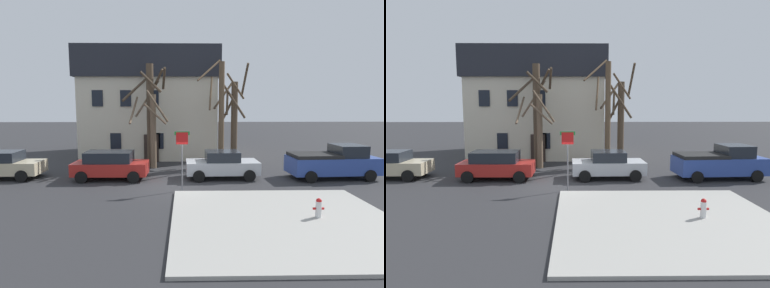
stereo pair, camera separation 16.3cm
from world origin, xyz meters
TOP-DOWN VIEW (x-y plane):
  - ground_plane at (0.00, 0.00)m, footprint 120.00×120.00m
  - sidewalk_slab at (4.49, -5.20)m, footprint 8.47×7.93m
  - building_main at (-2.07, 11.69)m, footprint 11.09×8.94m
  - tree_bare_near at (-1.64, 5.63)m, footprint 3.06×2.76m
  - tree_bare_mid at (-1.48, 5.08)m, footprint 2.53×2.69m
  - tree_bare_far at (3.22, 5.19)m, footprint 3.31×3.30m
  - tree_bare_end at (4.26, 6.25)m, footprint 2.43×2.49m
  - car_beige_sedan at (-10.09, 2.14)m, footprint 4.68×2.11m
  - car_red_wagon at (-3.59, 1.80)m, footprint 4.29×2.12m
  - car_silver_sedan at (2.96, 1.96)m, footprint 4.29×2.17m
  - pickup_truck_blue at (9.53, 1.81)m, footprint 5.23×2.48m
  - fire_hydrant at (5.83, -5.05)m, footprint 0.42×0.22m
  - street_sign_pole at (0.61, -0.79)m, footprint 0.76×0.07m

SIDE VIEW (x-z plane):
  - ground_plane at x=0.00m, z-range 0.00..0.00m
  - sidewalk_slab at x=4.49m, z-range 0.00..0.12m
  - fire_hydrant at x=5.83m, z-range 0.13..0.88m
  - car_silver_sedan at x=2.96m, z-range 0.00..1.63m
  - car_beige_sedan at x=-10.09m, z-range 0.01..1.63m
  - car_red_wagon at x=-3.59m, z-range 0.04..1.70m
  - pickup_truck_blue at x=9.53m, z-range -0.03..1.97m
  - street_sign_pole at x=0.61m, z-range 0.59..3.63m
  - tree_bare_mid at x=-1.48m, z-range -0.15..5.89m
  - tree_bare_end at x=4.26m, z-range -0.24..6.96m
  - tree_bare_near at x=-1.64m, z-range 0.30..7.41m
  - tree_bare_far at x=3.22m, z-range 0.10..7.64m
  - building_main at x=-2.07m, z-range 0.09..8.84m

